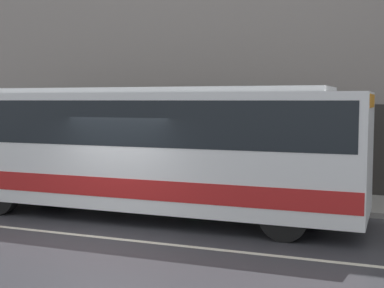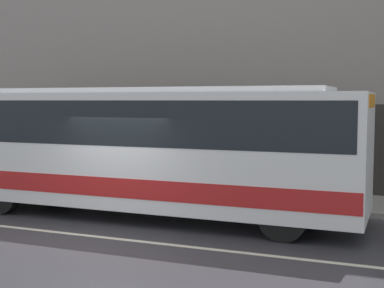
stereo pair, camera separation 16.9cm
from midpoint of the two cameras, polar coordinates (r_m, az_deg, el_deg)
ground_plane at (r=11.66m, az=-9.78°, el=-9.71°), size 60.00×60.00×0.00m
sidewalk at (r=16.30m, az=0.12°, el=-5.25°), size 60.00×2.63×0.14m
building_facade at (r=17.59m, az=1.93°, el=12.71°), size 60.00×0.35×11.07m
lane_stripe at (r=11.66m, az=-9.78°, el=-9.70°), size 54.00×0.14×0.01m
transit_bus at (r=13.42m, az=-5.82°, el=0.00°), size 11.26×2.61×3.18m
pedestrian_waiting at (r=15.48m, az=0.51°, el=-2.60°), size 0.36×0.36×1.67m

